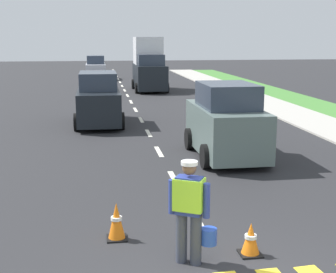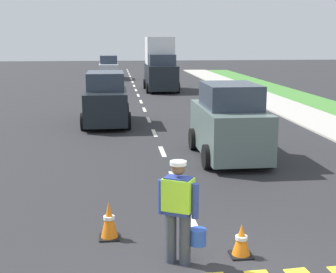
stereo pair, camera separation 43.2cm
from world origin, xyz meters
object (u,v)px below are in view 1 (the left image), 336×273
at_px(road_worker, 191,207).
at_px(car_oncoming_third, 96,68).
at_px(traffic_cone_near, 251,239).
at_px(delivery_truck, 149,66).
at_px(traffic_cone_far, 117,221).
at_px(car_oncoming_lead, 99,100).
at_px(car_outgoing_ahead, 226,123).

bearing_deg(road_worker, car_oncoming_third, 92.28).
xyz_separation_m(traffic_cone_near, car_oncoming_third, (-2.43, 34.87, 0.66)).
bearing_deg(road_worker, delivery_truck, 85.19).
xyz_separation_m(traffic_cone_far, car_oncoming_third, (-0.28, 33.92, 0.59)).
relative_size(road_worker, traffic_cone_near, 3.03).
bearing_deg(car_oncoming_third, car_oncoming_lead, -89.81).
bearing_deg(car_oncoming_third, traffic_cone_near, -86.01).
xyz_separation_m(road_worker, car_outgoing_ahead, (2.36, 6.61, 0.10)).
xyz_separation_m(road_worker, traffic_cone_near, (1.04, 0.14, -0.66)).
bearing_deg(car_oncoming_lead, traffic_cone_near, -79.43).
height_order(traffic_cone_far, car_oncoming_third, car_oncoming_third).
relative_size(traffic_cone_far, delivery_truck, 0.15).
relative_size(traffic_cone_far, car_outgoing_ahead, 0.18).
distance_m(traffic_cone_near, delivery_truck, 25.25).
relative_size(car_oncoming_third, car_oncoming_lead, 1.01).
distance_m(delivery_truck, car_oncoming_third, 10.32).
bearing_deg(car_oncoming_lead, road_worker, -84.10).
relative_size(car_outgoing_ahead, car_oncoming_lead, 0.90).
bearing_deg(road_worker, traffic_cone_near, 7.71).
distance_m(road_worker, delivery_truck, 25.43).
distance_m(traffic_cone_far, delivery_truck, 24.49).
xyz_separation_m(road_worker, car_oncoming_third, (-1.40, 35.02, -0.00)).
bearing_deg(car_outgoing_ahead, road_worker, -109.67).
distance_m(road_worker, car_oncoming_third, 35.04).
bearing_deg(car_oncoming_third, road_worker, -87.72).
bearing_deg(traffic_cone_far, car_oncoming_lead, 91.03).
distance_m(car_outgoing_ahead, car_oncoming_lead, 7.20).
relative_size(traffic_cone_far, car_oncoming_third, 0.16).
relative_size(traffic_cone_far, car_oncoming_lead, 0.16).
bearing_deg(car_outgoing_ahead, delivery_truck, 90.71).
bearing_deg(delivery_truck, traffic_cone_near, -92.49).
xyz_separation_m(traffic_cone_far, car_oncoming_lead, (-0.21, 11.70, 0.66)).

